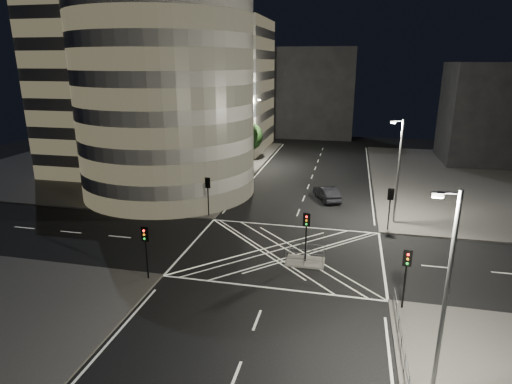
% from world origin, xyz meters
% --- Properties ---
extents(ground, '(120.00, 120.00, 0.00)m').
position_xyz_m(ground, '(0.00, 0.00, 0.00)').
color(ground, black).
rests_on(ground, ground).
extents(sidewalk_far_left, '(42.00, 42.00, 0.15)m').
position_xyz_m(sidewalk_far_left, '(-29.00, 27.00, 0.07)').
color(sidewalk_far_left, '#504D4B').
rests_on(sidewalk_far_left, ground).
extents(central_island, '(3.00, 2.00, 0.15)m').
position_xyz_m(central_island, '(2.00, -1.50, 0.07)').
color(central_island, slate).
rests_on(central_island, ground).
extents(office_tower_curved, '(30.00, 29.00, 27.20)m').
position_xyz_m(office_tower_curved, '(-20.74, 18.74, 12.65)').
color(office_tower_curved, '#999590').
rests_on(office_tower_curved, sidewalk_far_left).
extents(office_block_rear, '(24.00, 16.00, 22.00)m').
position_xyz_m(office_block_rear, '(-22.00, 42.00, 11.15)').
color(office_block_rear, '#999590').
rests_on(office_block_rear, sidewalk_far_left).
extents(building_right_far, '(14.00, 12.00, 15.00)m').
position_xyz_m(building_right_far, '(26.00, 40.00, 7.65)').
color(building_right_far, black).
rests_on(building_right_far, sidewalk_far_right).
extents(building_far_end, '(18.00, 8.00, 18.00)m').
position_xyz_m(building_far_end, '(-4.00, 58.00, 9.00)').
color(building_far_end, black).
rests_on(building_far_end, ground).
extents(tree_a, '(4.39, 4.39, 7.05)m').
position_xyz_m(tree_a, '(-10.50, 9.00, 4.67)').
color(tree_a, black).
rests_on(tree_a, sidewalk_far_left).
extents(tree_b, '(4.00, 4.00, 7.21)m').
position_xyz_m(tree_b, '(-10.50, 15.00, 5.05)').
color(tree_b, black).
rests_on(tree_b, sidewalk_far_left).
extents(tree_c, '(4.78, 4.78, 7.08)m').
position_xyz_m(tree_c, '(-10.50, 21.00, 4.47)').
color(tree_c, black).
rests_on(tree_c, sidewalk_far_left).
extents(tree_d, '(4.63, 4.63, 7.66)m').
position_xyz_m(tree_d, '(-10.50, 27.00, 5.13)').
color(tree_d, black).
rests_on(tree_d, sidewalk_far_left).
extents(tree_e, '(3.65, 3.65, 5.85)m').
position_xyz_m(tree_e, '(-10.50, 33.00, 3.89)').
color(tree_e, black).
rests_on(tree_e, sidewalk_far_left).
extents(traffic_signal_fl, '(0.55, 0.22, 4.00)m').
position_xyz_m(traffic_signal_fl, '(-8.80, 6.80, 2.91)').
color(traffic_signal_fl, black).
rests_on(traffic_signal_fl, sidewalk_far_left).
extents(traffic_signal_nl, '(0.55, 0.22, 4.00)m').
position_xyz_m(traffic_signal_nl, '(-8.80, -6.80, 2.91)').
color(traffic_signal_nl, black).
rests_on(traffic_signal_nl, sidewalk_near_left).
extents(traffic_signal_fr, '(0.55, 0.22, 4.00)m').
position_xyz_m(traffic_signal_fr, '(8.80, 6.80, 2.91)').
color(traffic_signal_fr, black).
rests_on(traffic_signal_fr, sidewalk_far_right).
extents(traffic_signal_nr, '(0.55, 0.22, 4.00)m').
position_xyz_m(traffic_signal_nr, '(8.80, -6.80, 2.91)').
color(traffic_signal_nr, black).
rests_on(traffic_signal_nr, sidewalk_near_right).
extents(traffic_signal_island, '(0.55, 0.22, 4.00)m').
position_xyz_m(traffic_signal_island, '(2.00, -1.50, 2.91)').
color(traffic_signal_island, black).
rests_on(traffic_signal_island, central_island).
extents(street_lamp_left_near, '(1.25, 0.25, 10.00)m').
position_xyz_m(street_lamp_left_near, '(-9.44, 12.00, 5.54)').
color(street_lamp_left_near, slate).
rests_on(street_lamp_left_near, sidewalk_far_left).
extents(street_lamp_left_far, '(1.25, 0.25, 10.00)m').
position_xyz_m(street_lamp_left_far, '(-9.44, 30.00, 5.54)').
color(street_lamp_left_far, slate).
rests_on(street_lamp_left_far, sidewalk_far_left).
extents(street_lamp_right_far, '(1.25, 0.25, 10.00)m').
position_xyz_m(street_lamp_right_far, '(9.44, 9.00, 5.54)').
color(street_lamp_right_far, slate).
rests_on(street_lamp_right_far, sidewalk_far_right).
extents(street_lamp_right_near, '(1.25, 0.25, 10.00)m').
position_xyz_m(street_lamp_right_near, '(9.44, -14.00, 5.54)').
color(street_lamp_right_near, slate).
rests_on(street_lamp_right_near, sidewalk_near_right).
extents(railing_near_right, '(0.06, 11.70, 1.10)m').
position_xyz_m(railing_near_right, '(8.30, -12.15, 0.70)').
color(railing_near_right, slate).
rests_on(railing_near_right, sidewalk_near_right).
extents(railing_island_south, '(2.80, 0.06, 1.10)m').
position_xyz_m(railing_island_south, '(2.00, -2.40, 0.70)').
color(railing_island_south, slate).
rests_on(railing_island_south, central_island).
extents(railing_island_north, '(2.80, 0.06, 1.10)m').
position_xyz_m(railing_island_north, '(2.00, -0.60, 0.70)').
color(railing_island_north, slate).
rests_on(railing_island_north, central_island).
extents(sedan, '(3.57, 5.25, 1.64)m').
position_xyz_m(sedan, '(2.62, 14.95, 0.82)').
color(sedan, black).
rests_on(sedan, ground).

